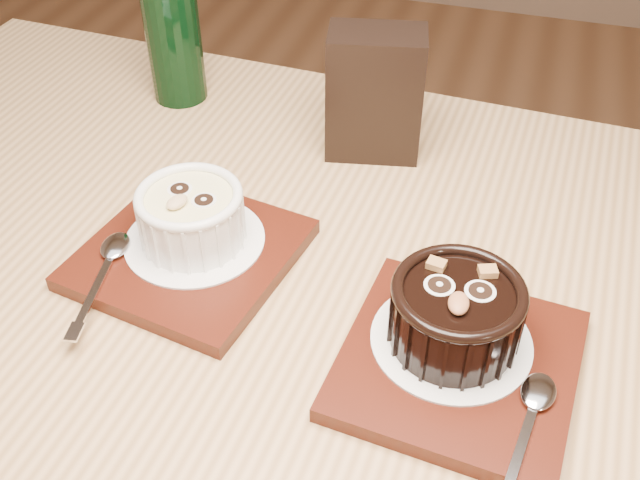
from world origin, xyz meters
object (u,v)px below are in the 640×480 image
Objects in this scene: tray_left at (189,254)px; table at (298,374)px; tray_right at (458,364)px; condiment_stand at (375,94)px; green_bottle at (172,24)px; ramekin_dark at (456,311)px; ramekin_white at (191,214)px.

table is at bearing -14.58° from tray_left.
table is 0.18m from tray_right.
green_bottle is (-0.25, 0.05, 0.02)m from condiment_stand.
condiment_stand is at bearing 116.18° from tray_right.
tray_left is at bearing 167.33° from tray_right.
ramekin_dark is 0.50m from green_bottle.
tray_left is 0.26m from tray_right.
green_bottle reaches higher than ramekin_dark.
green_bottle is at bearing 129.34° from table.
ramekin_dark is at bearing -5.26° from table.
condiment_stand reaches higher than tray_left.
tray_right is 0.32m from condiment_stand.
green_bottle is (-0.25, 0.30, 0.18)m from table.
green_bottle is (-0.13, 0.27, 0.09)m from tray_left.
tray_left is (-0.11, 0.03, 0.10)m from table.
ramekin_white is 0.54× the size of tray_right.
table is 6.91× the size of tray_left.
ramekin_white is at bearing 162.88° from ramekin_dark.
ramekin_dark is 0.30m from condiment_stand.
table is at bearing -91.11° from condiment_stand.
ramekin_white is (0.00, 0.01, 0.04)m from tray_left.
tray_left is 1.86× the size of ramekin_white.
ramekin_white is 0.27m from tray_right.
green_bottle reaches higher than table.
table is at bearing 168.85° from tray_right.
condiment_stand is at bearing 79.40° from ramekin_white.
ramekin_dark is (0.14, -0.01, 0.14)m from table.
ramekin_white is 0.25m from condiment_stand.
table is at bearing -2.05° from ramekin_white.
tray_left is 1.29× the size of condiment_stand.
tray_left is at bearing -117.65° from condiment_stand.
table is 0.20m from ramekin_dark.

